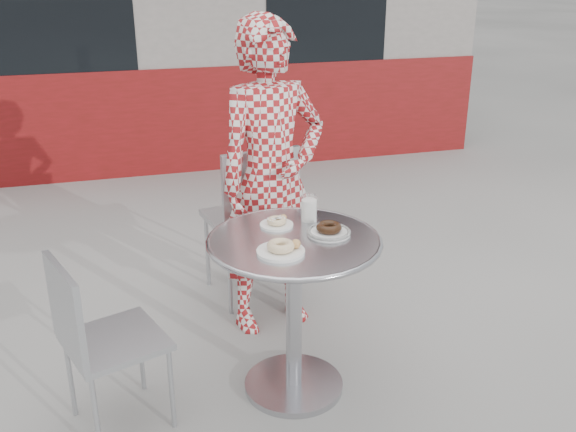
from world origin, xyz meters
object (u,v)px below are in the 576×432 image
object	(u,v)px
plate_checker	(329,231)
chair_far	(249,249)
plate_near	(282,248)
milk_cup	(309,209)
bistro_table	(294,278)
chair_left	(116,374)
plate_far	(277,222)
seated_person	(272,180)

from	to	relation	value
plate_checker	chair_far	bearing A→B (deg)	98.89
plate_near	milk_cup	bearing A→B (deg)	54.90
bistro_table	chair_far	distance (m)	1.03
chair_left	plate_near	size ratio (longest dim) A/B	4.02
bistro_table	plate_checker	size ratio (longest dim) A/B	3.99
plate_checker	plate_far	bearing A→B (deg)	141.49
chair_far	plate_checker	distance (m)	1.11
seated_person	milk_cup	world-z (taller)	seated_person
plate_near	milk_cup	size ratio (longest dim) A/B	1.64
plate_checker	milk_cup	distance (m)	0.19
chair_far	plate_near	size ratio (longest dim) A/B	4.76
bistro_table	plate_far	bearing A→B (deg)	101.76
plate_far	milk_cup	size ratio (longest dim) A/B	1.24
bistro_table	plate_checker	distance (m)	0.26
bistro_table	plate_near	world-z (taller)	plate_near
chair_left	plate_far	distance (m)	0.97
chair_far	plate_far	size ratio (longest dim) A/B	6.29
chair_far	milk_cup	size ratio (longest dim) A/B	7.82
milk_cup	plate_near	bearing A→B (deg)	-125.10
chair_far	milk_cup	xyz separation A→B (m)	(0.12, -0.80, 0.55)
chair_left	plate_checker	xyz separation A→B (m)	(0.97, 0.03, 0.55)
chair_left	plate_far	bearing A→B (deg)	-95.47
seated_person	plate_checker	world-z (taller)	seated_person
plate_near	milk_cup	xyz separation A→B (m)	(0.22, 0.31, 0.04)
seated_person	plate_near	distance (m)	0.79
milk_cup	plate_far	bearing A→B (deg)	-172.78
bistro_table	plate_near	distance (m)	0.26
seated_person	plate_near	size ratio (longest dim) A/B	8.32
plate_checker	bistro_table	bearing A→B (deg)	-177.32
chair_left	plate_checker	distance (m)	1.12
plate_checker	milk_cup	size ratio (longest dim) A/B	1.60
seated_person	milk_cup	size ratio (longest dim) A/B	13.66
seated_person	bistro_table	bearing A→B (deg)	-110.09
chair_left	plate_near	xyz separation A→B (m)	(0.72, -0.10, 0.55)
bistro_table	milk_cup	xyz separation A→B (m)	(0.13, 0.19, 0.25)
bistro_table	chair_far	size ratio (longest dim) A/B	0.81
seated_person	plate_checker	distance (m)	0.64
milk_cup	bistro_table	bearing A→B (deg)	-124.36
chair_far	seated_person	size ratio (longest dim) A/B	0.57
bistro_table	milk_cup	size ratio (longest dim) A/B	6.37
bistro_table	chair_left	xyz separation A→B (m)	(-0.81, -0.03, -0.34)
plate_far	plate_checker	distance (m)	0.25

